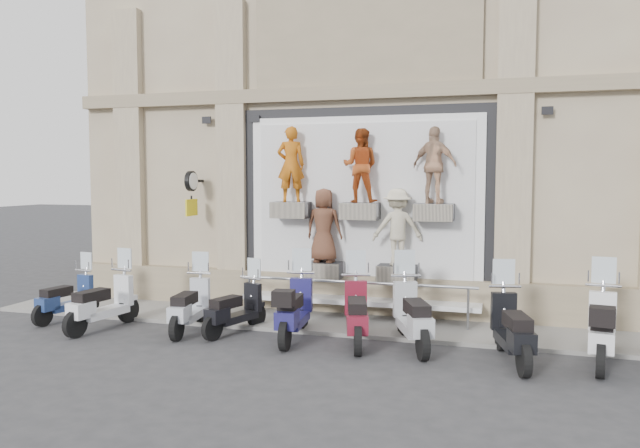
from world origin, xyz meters
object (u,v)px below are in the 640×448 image
(guard_rail, at_px, (353,303))
(scooter_a, at_px, (66,288))
(scooter_g, at_px, (413,301))
(clock_sign_bracket, at_px, (192,188))
(scooter_e, at_px, (294,296))
(scooter_h, at_px, (513,314))
(scooter_d, at_px, (235,298))
(scooter_c, at_px, (190,294))
(scooter_b, at_px, (102,291))
(scooter_i, at_px, (602,314))
(scooter_f, at_px, (357,300))

(guard_rail, height_order, scooter_a, scooter_a)
(guard_rail, distance_m, scooter_g, 1.98)
(clock_sign_bracket, xyz_separation_m, scooter_e, (3.12, -1.89, -1.97))
(scooter_a, xyz_separation_m, scooter_h, (9.05, -0.46, 0.12))
(scooter_d, height_order, scooter_e, scooter_e)
(clock_sign_bracket, height_order, scooter_d, clock_sign_bracket)
(guard_rail, relative_size, scooter_a, 2.94)
(scooter_c, bearing_deg, scooter_d, 1.30)
(scooter_b, bearing_deg, scooter_h, 9.39)
(scooter_e, height_order, scooter_i, scooter_i)
(guard_rail, bearing_deg, scooter_i, -17.60)
(clock_sign_bracket, relative_size, scooter_g, 0.49)
(scooter_c, distance_m, scooter_g, 4.36)
(scooter_f, height_order, scooter_g, scooter_g)
(scooter_d, relative_size, scooter_e, 0.86)
(scooter_e, relative_size, scooter_i, 0.98)
(clock_sign_bracket, bearing_deg, scooter_a, -139.08)
(scooter_b, relative_size, scooter_g, 0.93)
(scooter_a, xyz_separation_m, scooter_b, (1.24, -0.48, 0.09))
(scooter_c, relative_size, scooter_i, 0.90)
(clock_sign_bracket, xyz_separation_m, scooter_f, (4.30, -1.85, -1.98))
(scooter_f, bearing_deg, scooter_g, -12.42)
(scooter_b, relative_size, scooter_d, 1.11)
(scooter_b, height_order, scooter_h, scooter_h)
(clock_sign_bracket, distance_m, scooter_b, 3.12)
(scooter_c, distance_m, scooter_h, 6.06)
(scooter_a, xyz_separation_m, scooter_e, (5.16, -0.12, 0.13))
(guard_rail, relative_size, scooter_b, 2.61)
(scooter_b, height_order, scooter_e, scooter_e)
(scooter_a, relative_size, scooter_g, 0.83)
(clock_sign_bracket, relative_size, scooter_h, 0.51)
(scooter_d, xyz_separation_m, scooter_h, (5.14, -0.45, 0.11))
(scooter_b, distance_m, scooter_g, 6.13)
(scooter_h, bearing_deg, scooter_i, -0.08)
(scooter_f, distance_m, scooter_h, 2.73)
(scooter_c, bearing_deg, scooter_e, -6.40)
(scooter_h, bearing_deg, scooter_a, 163.48)
(clock_sign_bracket, distance_m, scooter_f, 5.08)
(scooter_b, height_order, scooter_f, scooter_f)
(scooter_b, relative_size, scooter_h, 0.96)
(scooter_f, bearing_deg, scooter_b, 169.54)
(guard_rail, relative_size, scooter_f, 2.49)
(scooter_e, bearing_deg, scooter_d, 169.06)
(scooter_b, relative_size, scooter_c, 1.04)
(scooter_g, relative_size, scooter_i, 1.00)
(scooter_e, bearing_deg, scooter_b, 179.14)
(scooter_a, height_order, scooter_d, scooter_d)
(scooter_a, distance_m, scooter_c, 3.01)
(scooter_b, height_order, scooter_c, scooter_b)
(scooter_b, bearing_deg, scooter_g, 13.45)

